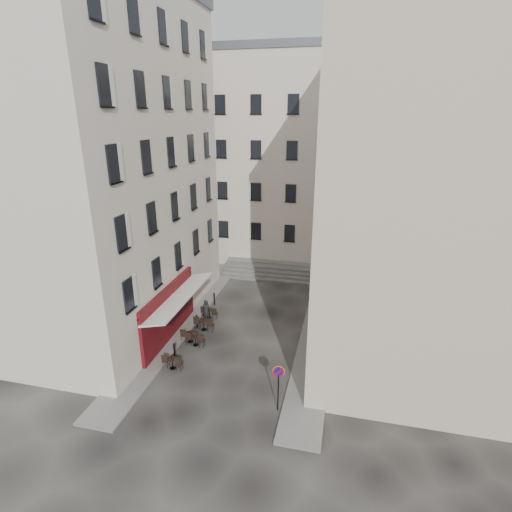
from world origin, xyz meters
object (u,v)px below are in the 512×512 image
(bistro_table_a, at_px, (172,362))
(pedestrian, at_px, (206,311))
(bistro_table_b, at_px, (196,339))
(no_parking_sign, at_px, (278,380))

(bistro_table_a, height_order, pedestrian, pedestrian)
(bistro_table_b, relative_size, pedestrian, 0.72)
(bistro_table_a, distance_m, pedestrian, 5.45)
(bistro_table_a, xyz_separation_m, bistro_table_b, (0.38, 2.50, 0.00))
(no_parking_sign, height_order, bistro_table_b, no_parking_sign)
(no_parking_sign, xyz_separation_m, bistro_table_b, (-5.86, 4.36, -1.30))
(bistro_table_a, relative_size, pedestrian, 0.72)
(pedestrian, bearing_deg, bistro_table_b, 72.24)
(no_parking_sign, height_order, bistro_table_a, no_parking_sign)
(bistro_table_a, relative_size, bistro_table_b, 0.99)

